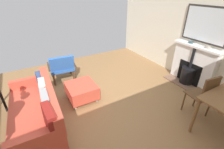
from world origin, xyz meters
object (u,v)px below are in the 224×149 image
armchair_accent (62,66)px  mantel_bowl_near (191,42)px  dining_chair_near_fireplace (204,94)px  sofa (38,110)px  mantel_bowl_far (208,47)px  ottoman (82,90)px  fireplace (192,67)px

armchair_accent → mantel_bowl_near: bearing=151.3°
armchair_accent → dining_chair_near_fireplace: bearing=125.5°
mantel_bowl_near → sofa: 3.76m
sofa → armchair_accent: 1.59m
mantel_bowl_near → armchair_accent: (2.89, -1.58, -0.63)m
mantel_bowl_far → ottoman: mantel_bowl_far is taller
fireplace → armchair_accent: (2.87, -1.78, -0.01)m
mantel_bowl_far → sofa: size_ratio=0.07×
dining_chair_near_fireplace → mantel_bowl_far: bearing=-145.0°
fireplace → sofa: (3.67, -0.41, -0.10)m
mantel_bowl_near → armchair_accent: size_ratio=0.15×
mantel_bowl_far → dining_chair_near_fireplace: mantel_bowl_far is taller
mantel_bowl_far → dining_chair_near_fireplace: bearing=35.0°
mantel_bowl_near → fireplace: bearing=86.1°
mantel_bowl_far → armchair_accent: bearing=-35.0°
sofa → dining_chair_near_fireplace: (-2.72, 1.32, 0.19)m
armchair_accent → mantel_bowl_far: bearing=145.0°
fireplace → mantel_bowl_near: bearing=-93.9°
fireplace → sofa: size_ratio=0.66×
dining_chair_near_fireplace → sofa: bearing=-25.9°
sofa → ottoman: 1.02m
ottoman → armchair_accent: bearing=-81.8°
fireplace → armchair_accent: fireplace is taller
ottoman → armchair_accent: (0.15, -1.01, 0.21)m
ottoman → dining_chair_near_fireplace: (-1.77, 1.68, 0.31)m
armchair_accent → dining_chair_near_fireplace: (-1.92, 2.70, 0.10)m
sofa → ottoman: bearing=-159.0°
mantel_bowl_near → mantel_bowl_far: 0.44m
mantel_bowl_far → dining_chair_near_fireplace: 1.29m
sofa → dining_chair_near_fireplace: dining_chair_near_fireplace is taller
ottoman → sofa: bearing=21.0°
dining_chair_near_fireplace → ottoman: bearing=-43.5°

